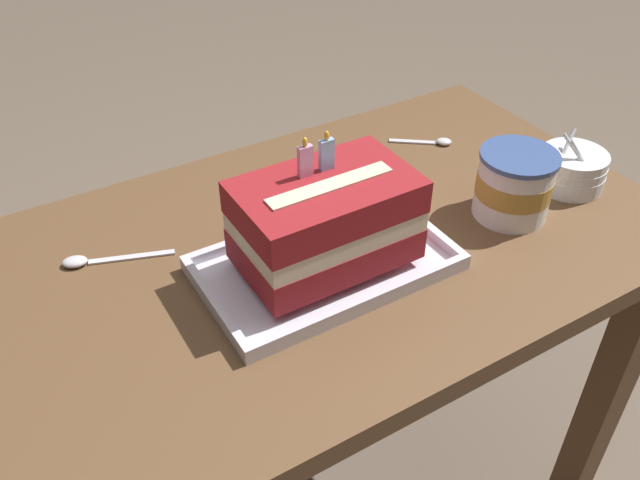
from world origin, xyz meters
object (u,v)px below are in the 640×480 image
(bowl_stack, at_px, (572,169))
(ice_cream_tub, at_px, (514,184))
(foil_tray, at_px, (325,265))
(serving_spoon_near_tray, at_px, (89,261))
(serving_spoon_by_bowls, at_px, (435,142))
(birthday_cake, at_px, (326,220))

(bowl_stack, bearing_deg, ice_cream_tub, -176.62)
(foil_tray, relative_size, ice_cream_tub, 2.95)
(ice_cream_tub, bearing_deg, serving_spoon_near_tray, 160.11)
(foil_tray, relative_size, bowl_stack, 3.16)
(serving_spoon_near_tray, distance_m, serving_spoon_by_bowls, 0.65)
(bowl_stack, relative_size, serving_spoon_by_bowls, 1.11)
(bowl_stack, xyz_separation_m, ice_cream_tub, (-0.14, -0.01, 0.02))
(bowl_stack, height_order, serving_spoon_by_bowls, bowl_stack)
(birthday_cake, distance_m, ice_cream_tub, 0.33)
(ice_cream_tub, height_order, serving_spoon_by_bowls, ice_cream_tub)
(foil_tray, height_order, birthday_cake, birthday_cake)
(foil_tray, height_order, serving_spoon_near_tray, foil_tray)
(birthday_cake, bearing_deg, bowl_stack, -3.04)
(foil_tray, relative_size, serving_spoon_near_tray, 2.28)
(bowl_stack, height_order, serving_spoon_near_tray, bowl_stack)
(foil_tray, bearing_deg, birthday_cake, 90.00)
(foil_tray, relative_size, serving_spoon_by_bowls, 3.50)
(ice_cream_tub, relative_size, serving_spoon_by_bowls, 1.19)
(birthday_cake, height_order, serving_spoon_near_tray, birthday_cake)
(bowl_stack, distance_m, serving_spoon_by_bowls, 0.25)
(foil_tray, distance_m, birthday_cake, 0.08)
(foil_tray, bearing_deg, serving_spoon_near_tray, 146.85)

